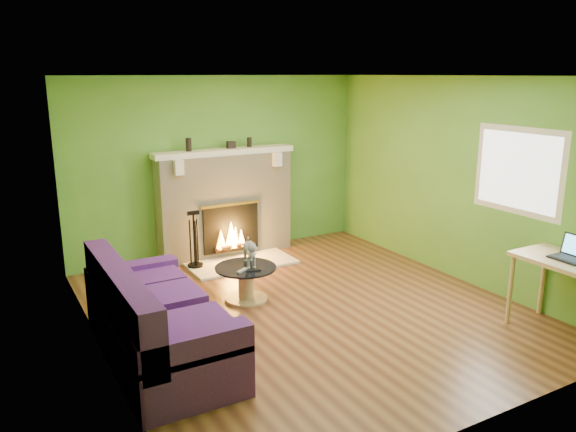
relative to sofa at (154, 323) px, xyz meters
name	(u,v)px	position (x,y,z in m)	size (l,w,h in m)	color
floor	(308,309)	(1.86, 0.27, -0.37)	(5.00, 5.00, 0.00)	#562B18
ceiling	(310,76)	(1.86, 0.27, 2.23)	(5.00, 5.00, 0.00)	white
wall_back	(219,166)	(1.86, 2.77, 0.93)	(5.00, 5.00, 0.00)	#4A832B
wall_front	(491,264)	(1.86, -2.23, 0.93)	(5.00, 5.00, 0.00)	#4A832B
wall_left	(96,225)	(-0.39, 0.27, 0.93)	(5.00, 5.00, 0.00)	#4A832B
wall_right	(458,180)	(4.11, 0.27, 0.93)	(5.00, 5.00, 0.00)	#4A832B
window_frame	(518,171)	(4.10, -0.63, 1.18)	(1.20, 1.20, 0.00)	silver
window_pane	(518,171)	(4.09, -0.63, 1.18)	(1.06, 1.06, 0.00)	white
fireplace	(226,204)	(1.86, 2.59, 0.41)	(2.10, 0.46, 1.58)	beige
hearth	(241,263)	(1.86, 2.07, -0.35)	(1.50, 0.75, 0.03)	beige
mantel	(225,152)	(1.86, 2.57, 1.17)	(2.10, 0.28, 0.08)	silver
sofa	(154,323)	(0.00, 0.00, 0.00)	(0.95, 2.10, 0.94)	#46185C
coffee_table	(246,281)	(1.36, 0.88, -0.13)	(0.73, 0.73, 0.41)	tan
desk	(572,270)	(3.81, -1.60, 0.35)	(0.64, 1.10, 0.81)	tan
cat	(250,251)	(1.44, 0.93, 0.21)	(0.19, 0.53, 0.33)	#5D5C61
remote_silver	(242,270)	(1.26, 0.76, 0.06)	(0.17, 0.04, 0.02)	gray
remote_black	(254,270)	(1.38, 0.70, 0.05)	(0.16, 0.04, 0.02)	black
laptop	(569,248)	(3.79, -1.55, 0.57)	(0.28, 0.32, 0.24)	black
fire_tools	(194,239)	(1.23, 2.22, 0.06)	(0.21, 0.21, 0.79)	black
mantel_vase_left	(189,145)	(1.33, 2.60, 1.30)	(0.08, 0.08, 0.18)	black
mantel_vase_right	(249,142)	(2.26, 2.60, 1.28)	(0.07, 0.07, 0.14)	black
mantel_box	(231,145)	(1.97, 2.60, 1.26)	(0.12, 0.08, 0.10)	black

